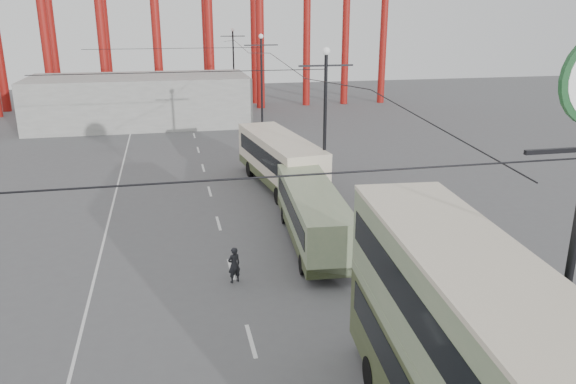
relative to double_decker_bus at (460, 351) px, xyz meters
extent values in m
cube|color=silver|center=(-4.20, 21.65, -3.31)|extent=(0.15, 82.00, 0.01)
cube|color=silver|center=(2.20, 22.65, -3.31)|extent=(0.12, 120.00, 0.01)
cube|color=silver|center=(-10.20, 22.65, -3.31)|extent=(0.12, 120.00, 0.01)
cylinder|color=black|center=(2.40, -0.35, 1.19)|extent=(0.20, 0.20, 9.00)
cylinder|color=black|center=(2.40, 20.65, 1.19)|extent=(0.20, 0.20, 9.00)
cylinder|color=black|center=(2.40, 20.65, -3.06)|extent=(0.44, 0.44, 0.50)
cube|color=black|center=(2.40, 20.65, 4.99)|extent=(3.20, 0.10, 0.10)
sphere|color=white|center=(2.40, 20.65, 5.79)|extent=(0.44, 0.44, 0.44)
cylinder|color=black|center=(2.40, 42.65, 1.19)|extent=(0.20, 0.20, 9.00)
cylinder|color=black|center=(2.40, 42.65, -3.06)|extent=(0.44, 0.44, 0.50)
cube|color=black|center=(2.40, 42.65, 4.99)|extent=(3.20, 0.10, 0.10)
sphere|color=white|center=(2.40, 42.65, 5.79)|extent=(0.44, 0.44, 0.44)
cylinder|color=black|center=(2.40, 64.65, 1.19)|extent=(0.20, 0.20, 9.00)
cylinder|color=black|center=(2.40, 64.65, -3.06)|extent=(0.44, 0.44, 0.50)
cube|color=black|center=(2.40, 64.65, 4.99)|extent=(3.20, 0.10, 0.10)
sphere|color=white|center=(2.40, 64.65, 5.79)|extent=(0.44, 0.44, 0.44)
cylinder|color=maroon|center=(15.80, 58.65, 7.69)|extent=(0.90, 0.90, 22.00)
cylinder|color=maroon|center=(20.80, 58.65, 3.69)|extent=(0.90, 0.90, 14.00)
cube|color=gray|center=(-9.20, 49.65, -0.81)|extent=(22.00, 10.00, 5.00)
cube|color=gray|center=(0.00, 0.00, -0.12)|extent=(3.74, 11.22, 0.33)
cube|color=gray|center=(0.00, 0.00, 1.26)|extent=(3.72, 11.22, 2.42)
cube|color=black|center=(0.00, 0.00, 1.37)|extent=(3.70, 10.56, 0.94)
cube|color=beige|center=(0.00, 0.00, 2.54)|extent=(3.74, 11.22, 0.13)
cylinder|color=black|center=(-0.97, 3.18, -2.76)|extent=(0.40, 1.12, 1.10)
cylinder|color=black|center=(1.51, 2.96, -2.76)|extent=(0.40, 1.12, 1.10)
cube|color=gray|center=(0.19, 14.81, -1.70)|extent=(3.08, 10.26, 2.21)
cube|color=black|center=(0.19, 14.81, -1.34)|extent=(3.04, 9.16, 0.87)
cube|color=#343B20|center=(0.19, 14.81, -2.58)|extent=(3.11, 10.26, 0.46)
cube|color=gray|center=(0.19, 14.81, -0.53)|extent=(3.10, 10.26, 0.15)
cylinder|color=black|center=(-0.63, 17.73, -2.85)|extent=(0.33, 0.94, 0.92)
cylinder|color=black|center=(1.44, 17.57, -2.85)|extent=(0.33, 0.94, 0.92)
cylinder|color=black|center=(-1.10, 11.69, -2.85)|extent=(0.33, 0.94, 0.92)
cylinder|color=black|center=(0.97, 11.52, -2.85)|extent=(0.33, 0.94, 0.92)
cube|color=beige|center=(0.52, 24.72, -1.40)|extent=(4.05, 11.17, 2.62)
cube|color=black|center=(0.52, 24.72, -0.97)|extent=(3.93, 9.87, 1.04)
cube|color=#343B20|center=(0.52, 24.72, -2.44)|extent=(4.08, 11.17, 0.55)
cube|color=beige|center=(0.52, 24.72, -0.01)|extent=(4.07, 11.17, 0.17)
cylinder|color=black|center=(-1.05, 27.39, -2.77)|extent=(0.44, 1.12, 1.09)
cylinder|color=black|center=(1.39, 27.69, -2.77)|extent=(0.44, 1.12, 1.09)
cylinder|color=black|center=(-0.30, 21.32, -2.77)|extent=(0.44, 1.12, 1.09)
cylinder|color=black|center=(2.15, 21.63, -2.77)|extent=(0.44, 1.12, 1.09)
imported|color=black|center=(-4.20, 11.37, -2.51)|extent=(0.69, 0.58, 1.62)
camera|label=1|loc=(-6.60, -10.64, 7.82)|focal=35.00mm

